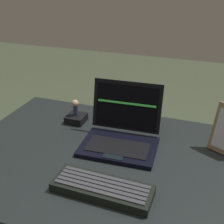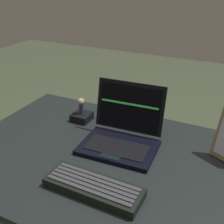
% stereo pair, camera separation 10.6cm
% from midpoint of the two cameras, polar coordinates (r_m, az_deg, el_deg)
% --- Properties ---
extents(desk, '(1.38, 0.78, 0.76)m').
position_cam_midpoint_polar(desk, '(1.11, 7.13, -13.76)').
color(desk, black).
rests_on(desk, ground).
extents(laptop_front, '(0.30, 0.27, 0.23)m').
position_cam_midpoint_polar(laptop_front, '(1.14, 4.67, -4.52)').
color(laptop_front, black).
rests_on(laptop_front, desk).
extents(external_keyboard, '(0.32, 0.12, 0.04)m').
position_cam_midpoint_polar(external_keyboard, '(0.94, -0.37, -14.90)').
color(external_keyboard, black).
rests_on(external_keyboard, desk).
extents(figurine_stand, '(0.08, 0.08, 0.03)m').
position_cam_midpoint_polar(figurine_stand, '(1.33, -3.78, -1.00)').
color(figurine_stand, black).
rests_on(figurine_stand, desk).
extents(figurine, '(0.03, 0.03, 0.08)m').
position_cam_midpoint_polar(figurine, '(1.31, -3.86, 1.44)').
color(figurine, navy).
rests_on(figurine, figurine_stand).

